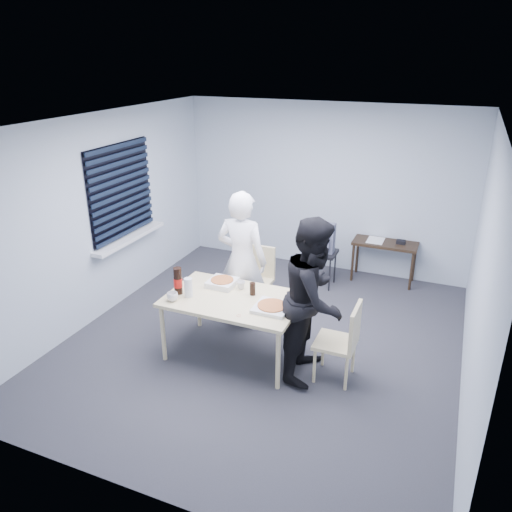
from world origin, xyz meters
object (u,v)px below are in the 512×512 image
at_px(person_white, 242,261).
at_px(side_table, 385,247).
at_px(stool, 323,258).
at_px(backpack, 324,238).
at_px(person_black, 314,299).
at_px(mug_a, 172,297).
at_px(mug_b, 241,285).
at_px(chair_right, 344,338).
at_px(soda_bottle, 178,281).
at_px(chair_far, 257,275).
at_px(dining_table, 234,303).

xyz_separation_m(person_white, side_table, (1.44, 2.02, -0.33)).
distance_m(stool, backpack, 0.32).
relative_size(person_black, mug_a, 14.39).
bearing_deg(stool, backpack, -90.00).
distance_m(person_black, side_table, 2.70).
xyz_separation_m(mug_a, mug_b, (0.57, 0.56, -0.00)).
height_order(chair_right, person_black, person_black).
relative_size(chair_right, stool, 1.64).
bearing_deg(mug_b, person_white, 112.42).
relative_size(stool, soda_bottle, 1.72).
bearing_deg(chair_right, person_white, 155.52).
xyz_separation_m(chair_far, stool, (0.61, 1.07, -0.08)).
distance_m(stool, soda_bottle, 2.59).
relative_size(side_table, stool, 1.74).
relative_size(person_black, stool, 3.25).
bearing_deg(dining_table, mug_b, 94.60).
height_order(side_table, mug_b, mug_b).
height_order(dining_table, soda_bottle, soda_bottle).
relative_size(chair_right, mug_a, 7.24).
relative_size(stool, mug_b, 5.44).
bearing_deg(mug_a, person_white, 67.91).
distance_m(person_white, side_table, 2.50).
distance_m(chair_far, mug_b, 0.92).
height_order(stool, soda_bottle, soda_bottle).
xyz_separation_m(stool, backpack, (-0.00, -0.01, 0.32)).
bearing_deg(soda_bottle, mug_b, 32.43).
height_order(dining_table, mug_b, mug_b).
distance_m(dining_table, mug_b, 0.27).
height_order(chair_far, soda_bottle, soda_bottle).
relative_size(side_table, mug_a, 7.68).
height_order(dining_table, stool, dining_table).
bearing_deg(person_black, backpack, 12.71).
relative_size(person_white, backpack, 4.06).
bearing_deg(mug_a, stool, 67.70).
distance_m(person_black, backpack, 2.20).
bearing_deg(soda_bottle, mug_a, -80.50).
relative_size(dining_table, mug_b, 14.94).
xyz_separation_m(dining_table, mug_b, (-0.02, 0.24, 0.11)).
bearing_deg(side_table, stool, -148.26).
height_order(mug_a, mug_b, mug_a).
bearing_deg(person_black, side_table, -7.12).
bearing_deg(dining_table, person_white, 106.21).
xyz_separation_m(stool, soda_bottle, (-1.05, -2.32, 0.45)).
bearing_deg(person_white, dining_table, 106.21).
height_order(person_black, backpack, person_black).
bearing_deg(side_table, mug_a, -121.49).
xyz_separation_m(chair_right, side_table, (-0.02, 2.68, 0.04)).
xyz_separation_m(dining_table, mug_a, (-0.59, -0.32, 0.11)).
distance_m(chair_far, mug_a, 1.51).
height_order(backpack, mug_b, backpack).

